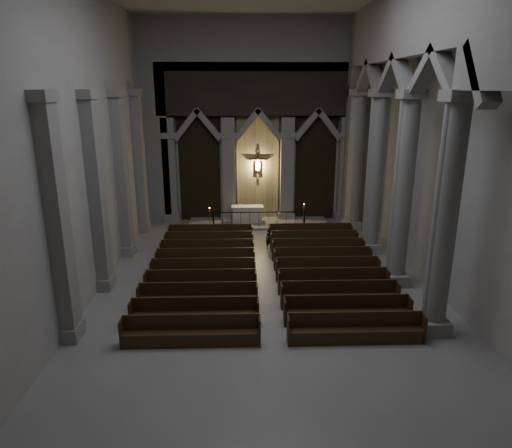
# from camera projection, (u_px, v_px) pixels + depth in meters

# --- Properties ---
(room) EXTENTS (24.00, 24.10, 12.00)m
(room) POSITION_uv_depth(u_px,v_px,m) (270.00, 102.00, 15.80)
(room) COLOR gray
(room) RESTS_ON ground
(sanctuary_wall) EXTENTS (14.00, 0.77, 12.00)m
(sanctuary_wall) POSITION_uv_depth(u_px,v_px,m) (258.00, 113.00, 27.13)
(sanctuary_wall) COLOR gray
(sanctuary_wall) RESTS_ON ground
(right_arcade) EXTENTS (1.00, 24.00, 12.00)m
(right_arcade) POSITION_uv_depth(u_px,v_px,m) (413.00, 95.00, 17.18)
(right_arcade) COLOR gray
(right_arcade) RESTS_ON ground
(left_pilasters) EXTENTS (0.60, 13.00, 8.03)m
(left_pilasters) POSITION_uv_depth(u_px,v_px,m) (111.00, 187.00, 20.00)
(left_pilasters) COLOR gray
(left_pilasters) RESTS_ON ground
(sanctuary_step) EXTENTS (8.50, 2.60, 0.15)m
(sanctuary_step) POSITION_uv_depth(u_px,v_px,m) (258.00, 223.00, 28.11)
(sanctuary_step) COLOR gray
(sanctuary_step) RESTS_ON ground
(altar) EXTENTS (1.94, 0.78, 0.99)m
(altar) POSITION_uv_depth(u_px,v_px,m) (247.00, 214.00, 28.02)
(altar) COLOR beige
(altar) RESTS_ON sanctuary_step
(altar_rail) EXTENTS (5.50, 0.09, 1.08)m
(altar_rail) POSITION_uv_depth(u_px,v_px,m) (259.00, 217.00, 27.02)
(altar_rail) COLOR black
(altar_rail) RESTS_ON ground
(candle_stand_left) EXTENTS (0.23, 0.23, 1.38)m
(candle_stand_left) POSITION_uv_depth(u_px,v_px,m) (210.00, 224.00, 26.94)
(candle_stand_left) COLOR #A88633
(candle_stand_left) RESTS_ON ground
(candle_stand_right) EXTENTS (0.25, 0.25, 1.48)m
(candle_stand_right) POSITION_uv_depth(u_px,v_px,m) (303.00, 221.00, 27.34)
(candle_stand_right) COLOR #A88633
(candle_stand_right) RESTS_ON ground
(pews) EXTENTS (9.92, 10.73, 1.01)m
(pews) POSITION_uv_depth(u_px,v_px,m) (266.00, 273.00, 19.85)
(pews) COLOR black
(pews) RESTS_ON ground
(worshipper) EXTENTS (0.42, 0.31, 1.06)m
(worshipper) POSITION_uv_depth(u_px,v_px,m) (269.00, 239.00, 23.74)
(worshipper) COLOR black
(worshipper) RESTS_ON ground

